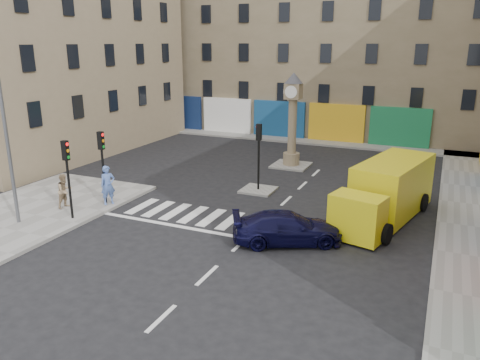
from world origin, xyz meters
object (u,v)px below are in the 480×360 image
Objects in this scene: pedestrian_tan at (65,191)px; traffic_light_island at (259,146)px; clock_pillar at (293,114)px; navy_sedan at (287,228)px; lamp_post at (4,122)px; traffic_light_left_near at (67,167)px; pedestrian_blue at (108,185)px; traffic_light_left_far at (102,156)px; yellow_van at (387,192)px.

traffic_light_island is at bearing -41.87° from pedestrian_tan.
clock_pillar is 3.53× the size of pedestrian_tan.
navy_sedan is at bearing -72.86° from clock_pillar.
lamp_post is 4.81× the size of pedestrian_tan.
traffic_light_left_near is 2.32m from pedestrian_tan.
traffic_light_left_near reaches higher than pedestrian_blue.
pedestrian_tan is (-11.35, -0.72, 0.35)m from navy_sedan.
pedestrian_blue is (-9.72, 0.56, 0.49)m from navy_sedan.
pedestrian_blue is at bearing -45.40° from pedestrian_tan.
lamp_post is 13.00m from navy_sedan.
traffic_light_left_far is 13.05m from clock_pillar.
clock_pillar is 13.19m from pedestrian_blue.
traffic_light_left_far is 0.45× the size of lamp_post.
traffic_light_left_near is 1.85× the size of pedestrian_blue.
lamp_post reaches higher than clock_pillar.
traffic_light_left_near is at bearing -128.93° from traffic_light_island.
traffic_light_island reaches higher than pedestrian_blue.
lamp_post is 4.52m from pedestrian_tan.
lamp_post is at bearing -176.27° from pedestrian_blue.
traffic_light_left_near is at bearing -152.93° from pedestrian_blue.
traffic_light_island is at bearing -178.56° from yellow_van.
clock_pillar is at bearing 65.45° from traffic_light_left_near.
traffic_light_left_far is at bearing -37.32° from pedestrian_tan.
pedestrian_blue is at bearing -19.87° from traffic_light_left_far.
clock_pillar is at bearing 90.00° from traffic_light_island.
traffic_light_left_near is at bearing -141.41° from yellow_van.
traffic_light_island is 7.38m from navy_sedan.
traffic_light_left_near is 0.61× the size of clock_pillar.
traffic_light_left_near is 3.21m from lamp_post.
clock_pillar is 1.34× the size of navy_sedan.
traffic_light_left_far reaches higher than yellow_van.
yellow_van is 3.87× the size of pedestrian_blue.
traffic_light_left_far reaches higher than navy_sedan.
traffic_light_left_near is 10.03m from traffic_light_island.
navy_sedan is 11.38m from pedestrian_tan.
traffic_light_island is 0.48× the size of yellow_van.
traffic_light_left_far is at bearing -139.40° from traffic_light_island.
traffic_light_left_near reaches higher than navy_sedan.
traffic_light_island is at bearing -12.92° from pedestrian_blue.
traffic_light_left_near reaches higher than yellow_van.
pedestrian_tan is (-1.33, -1.39, -1.61)m from traffic_light_left_far.
clock_pillar is at bearing 61.06° from traffic_light_left_far.
clock_pillar reaches higher than yellow_van.
lamp_post is (-1.90, -1.40, 2.17)m from traffic_light_left_near.
navy_sedan is (10.02, -0.67, -1.96)m from traffic_light_left_far.
traffic_light_left_near is at bearing -120.68° from pedestrian_tan.
yellow_van is (13.40, 3.89, -1.27)m from traffic_light_left_far.
lamp_post is at bearing 173.24° from pedestrian_tan.
navy_sedan is 2.64× the size of pedestrian_tan.
clock_pillar is at bearing -10.02° from navy_sedan.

